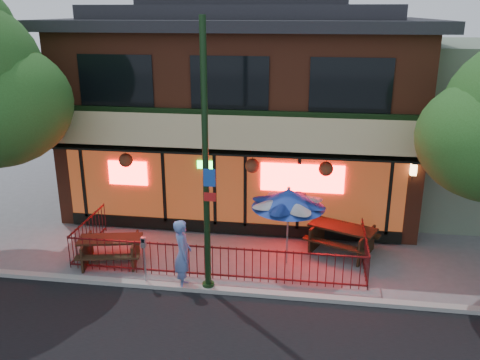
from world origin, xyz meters
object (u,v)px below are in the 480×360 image
object	(u,v)px
street_light	(206,178)
patio_umbrella	(289,198)
parking_meter_near	(144,253)
pedestrian	(183,254)
picnic_table_left	(111,246)
picnic_table_right	(342,235)

from	to	relation	value
street_light	patio_umbrella	bearing A→B (deg)	42.48
parking_meter_near	pedestrian	bearing A→B (deg)	2.76
picnic_table_left	street_light	bearing A→B (deg)	-19.32
picnic_table_right	street_light	bearing A→B (deg)	-142.08
street_light	picnic_table_right	world-z (taller)	street_light
picnic_table_right	parking_meter_near	size ratio (longest dim) A/B	1.72
picnic_table_left	parking_meter_near	size ratio (longest dim) A/B	1.46
street_light	pedestrian	size ratio (longest dim) A/B	3.61
picnic_table_right	patio_umbrella	size ratio (longest dim) A/B	1.01
street_light	pedestrian	distance (m)	2.29
street_light	picnic_table_left	xyz separation A→B (m)	(-3.15, 1.10, -2.64)
parking_meter_near	picnic_table_left	bearing A→B (deg)	142.12
street_light	parking_meter_near	size ratio (longest dim) A/B	4.98
patio_umbrella	parking_meter_near	world-z (taller)	patio_umbrella
picnic_table_right	parking_meter_near	world-z (taller)	parking_meter_near
pedestrian	picnic_table_right	bearing A→B (deg)	-75.97
picnic_table_right	parking_meter_near	distance (m)	6.03
picnic_table_right	picnic_table_left	bearing A→B (deg)	-165.85
patio_umbrella	parking_meter_near	xyz separation A→B (m)	(-3.70, -1.80, -1.09)
street_light	pedestrian	world-z (taller)	street_light
picnic_table_right	pedestrian	bearing A→B (deg)	-147.30
street_light	pedestrian	bearing A→B (deg)	175.59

